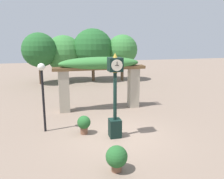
{
  "coord_description": "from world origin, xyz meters",
  "views": [
    {
      "loc": [
        -2.5,
        -8.94,
        4.09
      ],
      "look_at": [
        -0.15,
        0.45,
        1.9
      ],
      "focal_mm": 38.0,
      "sensor_mm": 36.0,
      "label": 1
    }
  ],
  "objects_px": {
    "potted_plant_near_right": "(117,157)",
    "lamp_post": "(42,83)",
    "pedestal_clock": "(115,98)",
    "potted_plant_near_left": "(84,123)"
  },
  "relations": [
    {
      "from": "potted_plant_near_right",
      "to": "lamp_post",
      "type": "height_order",
      "value": "lamp_post"
    },
    {
      "from": "potted_plant_near_right",
      "to": "lamp_post",
      "type": "distance_m",
      "value": 4.72
    },
    {
      "from": "pedestal_clock",
      "to": "potted_plant_near_right",
      "type": "xyz_separation_m",
      "value": [
        -0.6,
        -2.5,
        -1.22
      ]
    },
    {
      "from": "potted_plant_near_left",
      "to": "pedestal_clock",
      "type": "bearing_deg",
      "value": -27.23
    },
    {
      "from": "pedestal_clock",
      "to": "potted_plant_near_left",
      "type": "distance_m",
      "value": 1.82
    },
    {
      "from": "potted_plant_near_left",
      "to": "lamp_post",
      "type": "bearing_deg",
      "value": 156.88
    },
    {
      "from": "pedestal_clock",
      "to": "potted_plant_near_left",
      "type": "bearing_deg",
      "value": 152.77
    },
    {
      "from": "potted_plant_near_left",
      "to": "potted_plant_near_right",
      "type": "xyz_separation_m",
      "value": [
        0.6,
        -3.12,
        -0.0
      ]
    },
    {
      "from": "pedestal_clock",
      "to": "potted_plant_near_left",
      "type": "relative_size",
      "value": 4.33
    },
    {
      "from": "pedestal_clock",
      "to": "lamp_post",
      "type": "xyz_separation_m",
      "value": [
        -2.82,
        1.31,
        0.46
      ]
    }
  ]
}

